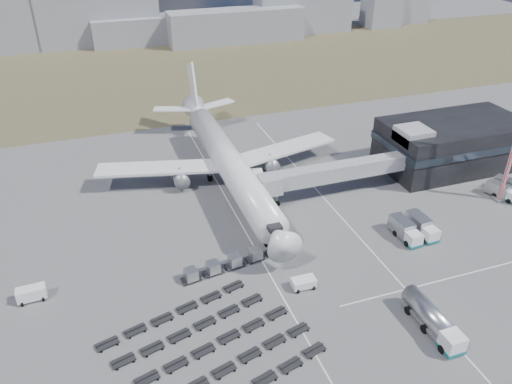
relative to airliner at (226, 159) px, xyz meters
name	(u,v)px	position (x,y,z in m)	size (l,w,h in m)	color
ground	(286,279)	(0.00, -32.38, -5.29)	(420.00, 420.00, 0.00)	#565659
grass_strip	(162,74)	(0.00, 77.62, -5.29)	(420.00, 90.00, 0.01)	#453D29
lane_markings	(335,255)	(9.77, -29.38, -5.29)	(47.12, 110.00, 0.01)	silver
terminal	(452,143)	(47.77, -8.41, -0.04)	(30.40, 16.40, 11.00)	black
jet_bridge	(324,174)	(15.90, -11.95, -0.24)	(30.30, 3.80, 7.05)	#939399
airliner	(226,159)	(0.00, 0.00, 0.00)	(51.59, 64.53, 17.62)	white
skyline	(104,24)	(-14.11, 120.73, 3.44)	(292.58, 25.97, 22.53)	gray
fuel_tanker	(433,320)	(14.56, -48.27, -3.55)	(2.85, 10.81, 3.48)	white
pushback_tug	(304,283)	(1.71, -34.93, -4.50)	(3.61, 2.03, 1.59)	white
utility_van	(32,294)	(-36.45, -24.57, -4.20)	(4.04, 1.83, 2.18)	white
catering_truck	(258,181)	(5.29, -4.07, -3.95)	(3.50, 6.07, 2.62)	white
service_trucks_near	(414,228)	(24.90, -28.86, -3.75)	(6.13, 7.25, 2.83)	white
service_trucks_far	(506,189)	(50.14, -23.02, -3.93)	(7.07, 7.67, 2.51)	white
uld_row	(235,261)	(-6.56, -26.89, -4.13)	(17.72, 4.48, 1.94)	black
baggage_dollies	(205,352)	(-15.31, -42.43, -4.94)	(29.16, 23.94, 0.70)	black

